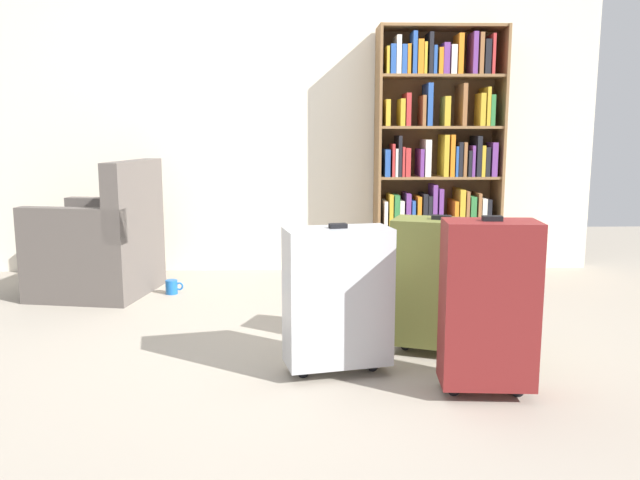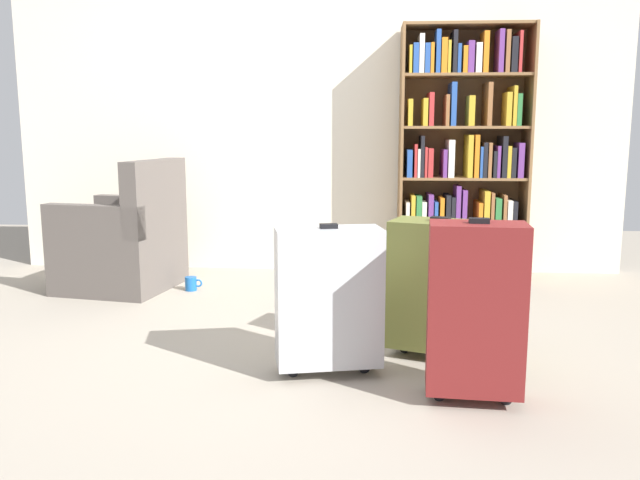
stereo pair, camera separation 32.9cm
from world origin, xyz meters
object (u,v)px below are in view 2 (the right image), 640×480
suitcase_silver (329,297)px  suitcase_olive (438,285)px  mug (191,284)px  bookshelf (463,144)px  armchair (125,244)px  suitcase_dark_red (476,308)px

suitcase_silver → suitcase_olive: bearing=27.5°
mug → suitcase_olive: 2.00m
mug → suitcase_olive: suitcase_olive is taller
bookshelf → armchair: 2.53m
suitcase_silver → bookshelf: bearing=67.2°
suitcase_dark_red → suitcase_olive: bearing=99.4°
mug → suitcase_dark_red: size_ratio=0.16×
armchair → suitcase_silver: 2.15m
armchair → suitcase_olive: bearing=-31.8°
suitcase_olive → armchair: bearing=148.2°
bookshelf → suitcase_dark_red: bookshelf is taller
suitcase_silver → suitcase_olive: size_ratio=1.00×
suitcase_dark_red → bookshelf: bearing=83.6°
armchair → suitcase_silver: size_ratio=1.30×
suitcase_silver → suitcase_dark_red: 0.66m
bookshelf → suitcase_olive: size_ratio=2.67×
mug → bookshelf: bearing=16.9°
armchair → mug: 0.54m
suitcase_olive → bookshelf: bearing=79.0°
bookshelf → mug: (-1.90, -0.58, -0.95)m
suitcase_olive → suitcase_dark_red: bearing=-80.6°
bookshelf → armchair: size_ratio=2.05×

